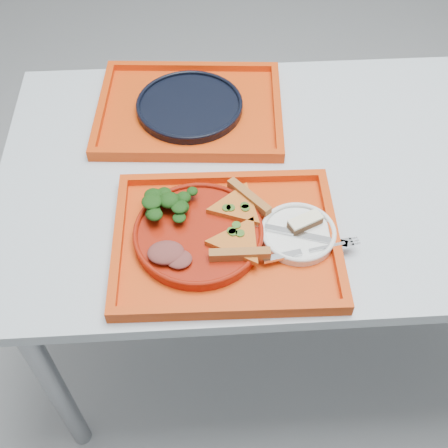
{
  "coord_description": "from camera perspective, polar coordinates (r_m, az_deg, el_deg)",
  "views": [
    {
      "loc": [
        -0.34,
        -0.9,
        1.66
      ],
      "look_at": [
        -0.3,
        -0.18,
        0.78
      ],
      "focal_mm": 45.0,
      "sensor_mm": 36.0,
      "label": 1
    }
  ],
  "objects": [
    {
      "name": "fork",
      "position": [
        1.1,
        8.58,
        -2.69
      ],
      "size": [
        0.19,
        0.06,
        0.01
      ],
      "primitive_type": "cube",
      "rotation": [
        0.0,
        0.0,
        0.19
      ],
      "color": "silver",
      "rests_on": "side_plate"
    },
    {
      "name": "dessert_bar",
      "position": [
        1.14,
        8.25,
        0.21
      ],
      "size": [
        0.07,
        0.05,
        0.02
      ],
      "rotation": [
        0.0,
        0.0,
        0.44
      ],
      "color": "#4E331A",
      "rests_on": "side_plate"
    },
    {
      "name": "tray_main",
      "position": [
        1.13,
        0.22,
        -1.82
      ],
      "size": [
        0.46,
        0.36,
        0.01
      ],
      "primitive_type": "cube",
      "rotation": [
        0.0,
        0.0,
        -0.02
      ],
      "color": "red",
      "rests_on": "table"
    },
    {
      "name": "tray_far",
      "position": [
        1.42,
        -3.48,
        11.36
      ],
      "size": [
        0.47,
        0.38,
        0.01
      ],
      "primitive_type": "cube",
      "rotation": [
        0.0,
        0.0,
        -0.07
      ],
      "color": "red",
      "rests_on": "table"
    },
    {
      "name": "side_plate",
      "position": [
        1.14,
        7.53,
        -1.06
      ],
      "size": [
        0.15,
        0.15,
        0.01
      ],
      "primitive_type": "cylinder",
      "color": "white",
      "rests_on": "tray_main"
    },
    {
      "name": "ground",
      "position": [
        1.91,
        8.81,
        -10.16
      ],
      "size": [
        10.0,
        10.0,
        0.0
      ],
      "primitive_type": "plane",
      "color": "gray",
      "rests_on": "ground"
    },
    {
      "name": "meat_portion",
      "position": [
        1.08,
        -5.93,
        -2.91
      ],
      "size": [
        0.07,
        0.06,
        0.02
      ],
      "primitive_type": "ellipsoid",
      "color": "brown",
      "rests_on": "dinner_plate"
    },
    {
      "name": "pizza_slice_b",
      "position": [
        1.15,
        1.38,
        1.95
      ],
      "size": [
        0.17,
        0.17,
        0.02
      ],
      "primitive_type": null,
      "rotation": [
        0.0,
        0.0,
        3.81
      ],
      "color": "orange",
      "rests_on": "dinner_plate"
    },
    {
      "name": "pizza_slice_a",
      "position": [
        1.09,
        1.5,
        -1.68
      ],
      "size": [
        0.12,
        0.14,
        0.02
      ],
      "primitive_type": null,
      "rotation": [
        0.0,
        0.0,
        1.56
      ],
      "color": "orange",
      "rests_on": "dinner_plate"
    },
    {
      "name": "knife",
      "position": [
        1.13,
        7.86,
        -1.05
      ],
      "size": [
        0.18,
        0.07,
        0.01
      ],
      "primitive_type": "cube",
      "rotation": [
        0.0,
        0.0,
        -0.32
      ],
      "color": "silver",
      "rests_on": "side_plate"
    },
    {
      "name": "salad_heap",
      "position": [
        1.14,
        -5.21,
        2.21
      ],
      "size": [
        0.1,
        0.08,
        0.05
      ],
      "primitive_type": "ellipsoid",
      "color": "black",
      "rests_on": "dinner_plate"
    },
    {
      "name": "navy_plate",
      "position": [
        1.41,
        -3.51,
        11.8
      ],
      "size": [
        0.26,
        0.26,
        0.02
      ],
      "primitive_type": "cylinder",
      "color": "black",
      "rests_on": "tray_far"
    },
    {
      "name": "dinner_plate",
      "position": [
        1.13,
        -2.6,
        -1.08
      ],
      "size": [
        0.26,
        0.26,
        0.02
      ],
      "primitive_type": "cylinder",
      "color": "maroon",
      "rests_on": "tray_main"
    },
    {
      "name": "table",
      "position": [
        1.37,
        12.16,
        3.74
      ],
      "size": [
        1.6,
        0.8,
        0.75
      ],
      "color": "#B0BBC6",
      "rests_on": "ground"
    }
  ]
}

